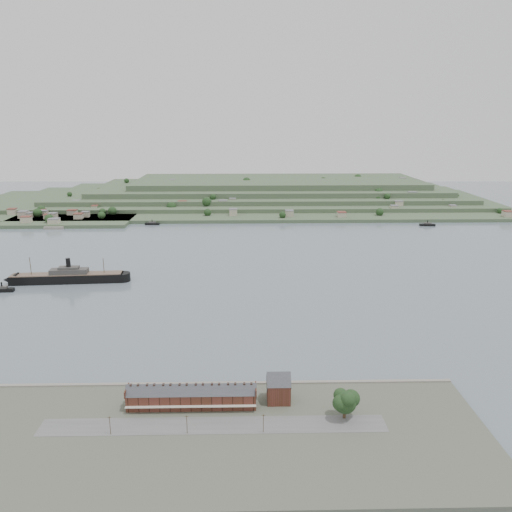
{
  "coord_description": "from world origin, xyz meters",
  "views": [
    {
      "loc": [
        13.24,
        -358.28,
        121.7
      ],
      "look_at": [
        22.03,
        30.0,
        14.52
      ],
      "focal_mm": 35.0,
      "sensor_mm": 36.0,
      "label": 1
    }
  ],
  "objects_px": {
    "gabled_building": "(279,388)",
    "steamship": "(64,277)",
    "fig_tree": "(346,401)",
    "tugboat": "(2,289)",
    "terrace_row": "(192,397)"
  },
  "relations": [
    {
      "from": "gabled_building",
      "to": "tugboat",
      "type": "height_order",
      "value": "gabled_building"
    },
    {
      "from": "gabled_building",
      "to": "steamship",
      "type": "xyz_separation_m",
      "value": [
        -153.39,
        173.42,
        -3.95
      ]
    },
    {
      "from": "gabled_building",
      "to": "steamship",
      "type": "height_order",
      "value": "steamship"
    },
    {
      "from": "steamship",
      "to": "fig_tree",
      "type": "xyz_separation_m",
      "value": [
        180.11,
        -187.69,
        5.81
      ]
    },
    {
      "from": "terrace_row",
      "to": "fig_tree",
      "type": "distance_m",
      "value": 65.11
    },
    {
      "from": "terrace_row",
      "to": "steamship",
      "type": "distance_m",
      "value": 211.95
    },
    {
      "from": "gabled_building",
      "to": "fig_tree",
      "type": "bearing_deg",
      "value": -28.09
    },
    {
      "from": "gabled_building",
      "to": "fig_tree",
      "type": "xyz_separation_m",
      "value": [
        26.72,
        -14.26,
        1.86
      ]
    },
    {
      "from": "tugboat",
      "to": "fig_tree",
      "type": "relative_size",
      "value": 1.25
    },
    {
      "from": "terrace_row",
      "to": "tugboat",
      "type": "bearing_deg",
      "value": 134.43
    },
    {
      "from": "terrace_row",
      "to": "gabled_building",
      "type": "bearing_deg",
      "value": 6.12
    },
    {
      "from": "terrace_row",
      "to": "gabled_building",
      "type": "distance_m",
      "value": 37.74
    },
    {
      "from": "gabled_building",
      "to": "steamship",
      "type": "distance_m",
      "value": 231.56
    },
    {
      "from": "fig_tree",
      "to": "tugboat",
      "type": "bearing_deg",
      "value": 142.53
    },
    {
      "from": "gabled_building",
      "to": "terrace_row",
      "type": "bearing_deg",
      "value": -173.88
    }
  ]
}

